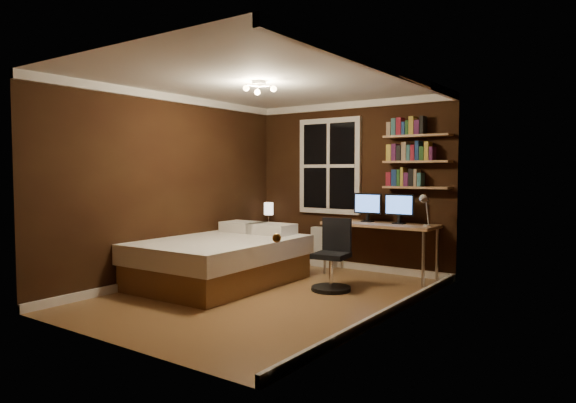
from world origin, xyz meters
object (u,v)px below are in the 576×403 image
Objects in this scene: bedside_lamp at (269,216)px; office_chair at (332,264)px; desk at (380,228)px; monitor_right at (399,209)px; radiator at (324,247)px; monitor_left at (368,208)px; bed at (221,260)px; desk_lamp at (425,210)px; nightstand at (269,245)px.

bedside_lamp is 0.49× the size of office_chair.
desk is 3.74× the size of monitor_right.
bedside_lamp is at bearing -170.94° from radiator.
bedside_lamp is 1.03× the size of monitor_left.
desk is at bearing -19.51° from monitor_left.
bed is at bearing -104.69° from radiator.
bed is 1.78m from bedside_lamp.
desk_lamp reaches higher than bed.
desk_lamp reaches higher than office_chair.
monitor_left is 1.00× the size of monitor_right.
desk_lamp is at bearing -3.17° from bedside_lamp.
bedside_lamp is (0.00, 0.00, 0.48)m from nightstand.
nightstand is 2.34m from monitor_right.
radiator is 1.44m from monitor_right.
desk is (1.02, -0.21, 0.39)m from radiator.
bed is 5.01× the size of desk_lamp.
monitor_right reaches higher than desk.
radiator is at bearing 168.65° from desk.
nightstand is 1.22× the size of bedside_lamp.
monitor_right is (0.25, 0.08, 0.27)m from desk.
desk is at bearing -1.51° from bedside_lamp.
desk_lamp is (0.68, -0.10, 0.28)m from desk.
monitor_left is (1.27, 1.68, 0.64)m from bed.
desk_lamp is (0.91, -0.17, 0.02)m from monitor_left.
radiator is 0.69× the size of office_chair.
bed is 2.49× the size of office_chair.
monitor_left is (1.76, 0.03, 0.69)m from nightstand.
bed is 5.21× the size of monitor_left.
monitor_right is (2.24, 0.03, 0.21)m from bedside_lamp.
desk_lamp is at bearing -9.99° from radiator.
desk_lamp is (2.18, 1.51, 0.66)m from bed.
desk_lamp reaches higher than radiator.
desk_lamp is (2.67, -0.15, 0.22)m from bedside_lamp.
desk_lamp reaches higher than bedside_lamp.
bed is 2.51m from monitor_right.
monitor_right is at bearing -12.23° from nightstand.
nightstand is 0.97m from radiator.
radiator is 1.56m from office_chair.
bed is at bearing -127.17° from monitor_left.
bedside_lamp is at bearing 176.83° from desk_lamp.
monitor_left reaches higher than bed.
office_chair is at bearing 19.45° from bed.
office_chair is at bearing -44.12° from nightstand.
nightstand is at bearing -179.13° from monitor_left.
radiator is at bearing 9.06° from bedside_lamp.
desk_lamp is (0.43, -0.17, 0.02)m from monitor_right.
desk is at bearing 45.41° from bed.
bed is at bearing -73.62° from bedside_lamp.
nightstand is 0.48m from bedside_lamp.
monitor_right reaches higher than nightstand.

